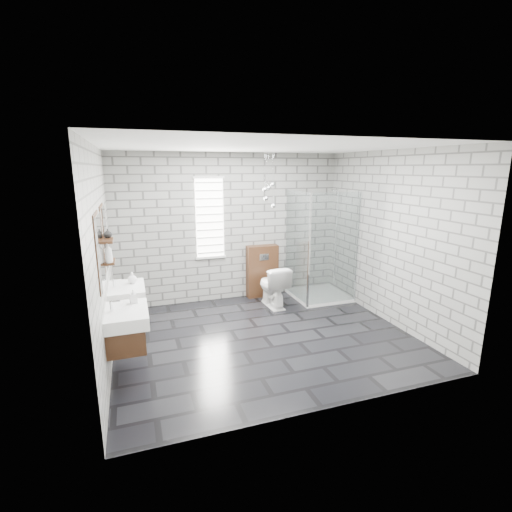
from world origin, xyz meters
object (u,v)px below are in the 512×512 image
cistern_panel (262,271)px  toilet (273,286)px  vanity_left (123,318)px  vanity_right (124,293)px  shower_enclosure (318,274)px

cistern_panel → toilet: 0.57m
cistern_panel → toilet: (0.00, -0.56, -0.13)m
vanity_left → vanity_right: (0.00, 0.91, 0.00)m
vanity_left → shower_enclosure: 3.81m
vanity_left → cistern_panel: vanity_left is taller
cistern_panel → vanity_right: bearing=-152.5°
toilet → vanity_left: bearing=30.6°
vanity_left → vanity_right: 0.91m
vanity_left → cistern_panel: 3.33m
vanity_left → toilet: (2.48, 1.64, -0.38)m
vanity_left → cistern_panel: (2.48, 2.21, -0.26)m
vanity_right → toilet: vanity_right is taller
vanity_right → cistern_panel: vanity_right is taller
shower_enclosure → vanity_left: bearing=-153.6°
cistern_panel → shower_enclosure: shower_enclosure is taller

